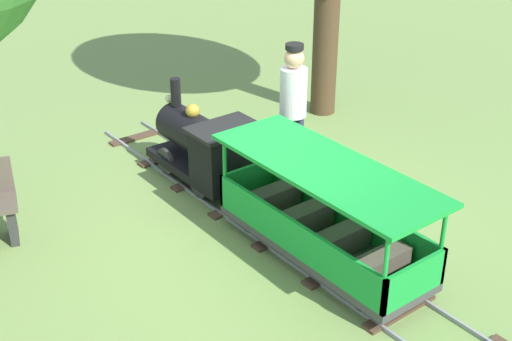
# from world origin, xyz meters

# --- Properties ---
(ground_plane) EXTENTS (60.00, 60.00, 0.00)m
(ground_plane) POSITION_xyz_m (0.00, 0.00, 0.00)
(ground_plane) COLOR #75934C
(track) EXTENTS (0.79, 6.05, 0.04)m
(track) POSITION_xyz_m (0.00, -0.15, 0.02)
(track) COLOR gray
(track) RESTS_ON ground_plane
(locomotive) EXTENTS (0.75, 1.45, 1.07)m
(locomotive) POSITION_xyz_m (0.00, 0.87, 0.48)
(locomotive) COLOR black
(locomotive) RESTS_ON ground_plane
(passenger_car) EXTENTS (0.85, 2.35, 0.97)m
(passenger_car) POSITION_xyz_m (0.00, -1.05, 0.42)
(passenger_car) COLOR #3F3F3F
(passenger_car) RESTS_ON ground_plane
(conductor_person) EXTENTS (0.30, 0.30, 1.62)m
(conductor_person) POSITION_xyz_m (0.85, 0.39, 0.96)
(conductor_person) COLOR #282D47
(conductor_person) RESTS_ON ground_plane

